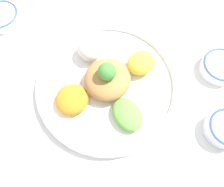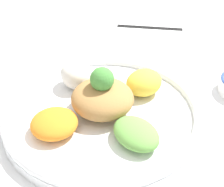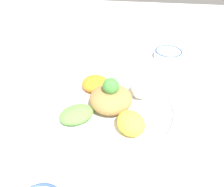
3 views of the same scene
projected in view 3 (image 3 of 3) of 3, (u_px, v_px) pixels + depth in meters
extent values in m
plane|color=white|center=(115.00, 106.00, 0.69)|extent=(2.40, 2.40, 0.00)
cylinder|color=white|center=(111.00, 109.00, 0.66)|extent=(0.41, 0.41, 0.02)
torus|color=white|center=(111.00, 106.00, 0.65)|extent=(0.41, 0.41, 0.02)
ellipsoid|color=orange|center=(95.00, 83.00, 0.72)|extent=(0.12, 0.12, 0.04)
ellipsoid|color=#6BAD4C|center=(76.00, 114.00, 0.61)|extent=(0.12, 0.12, 0.04)
ellipsoid|color=yellow|center=(131.00, 123.00, 0.57)|extent=(0.11, 0.11, 0.06)
ellipsoid|color=white|center=(142.00, 88.00, 0.68)|extent=(0.10, 0.10, 0.06)
ellipsoid|color=#AD7F47|center=(111.00, 99.00, 0.64)|extent=(0.13, 0.13, 0.06)
sphere|color=#478E3D|center=(111.00, 86.00, 0.61)|extent=(0.05, 0.05, 0.05)
cylinder|color=white|center=(168.00, 54.00, 0.93)|extent=(0.12, 0.12, 0.03)
torus|color=#38569E|center=(169.00, 51.00, 0.93)|extent=(0.12, 0.12, 0.01)
cylinder|color=#5B3319|center=(169.00, 52.00, 0.93)|extent=(0.09, 0.09, 0.00)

